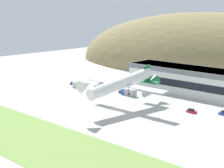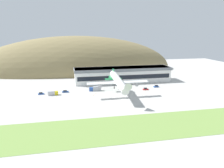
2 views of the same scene
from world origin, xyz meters
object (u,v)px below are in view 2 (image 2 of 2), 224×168
object	(u,v)px
service_car_0	(156,86)
box_truck	(53,93)
terminal_building	(123,74)
service_car_2	(41,94)
traffic_cone_0	(94,95)
traffic_cone_1	(96,93)
service_car_1	(146,89)
fuel_truck	(95,89)
service_car_3	(65,92)
cargo_airplane	(118,82)

from	to	relation	value
service_car_0	box_truck	xyz separation A→B (m)	(-76.71, -5.95, 0.72)
terminal_building	service_car_0	distance (m)	31.68
service_car_2	traffic_cone_0	bearing A→B (deg)	-15.34
box_truck	traffic_cone_0	world-z (taller)	box_truck
box_truck	traffic_cone_1	world-z (taller)	box_truck
service_car_1	box_truck	world-z (taller)	box_truck
terminal_building	service_car_1	bearing A→B (deg)	-70.87
terminal_building	fuel_truck	xyz separation A→B (m)	(-26.49, -24.02, -5.48)
terminal_building	fuel_truck	bearing A→B (deg)	-137.79
service_car_1	traffic_cone_1	distance (m)	37.23
terminal_building	service_car_1	size ratio (longest dim) A/B	20.27
service_car_0	box_truck	bearing A→B (deg)	-175.56
service_car_3	traffic_cone_0	world-z (taller)	service_car_3
cargo_airplane	service_car_1	world-z (taller)	cargo_airplane
traffic_cone_0	service_car_0	bearing A→B (deg)	13.79
service_car_0	service_car_1	size ratio (longest dim) A/B	0.99
cargo_airplane	box_truck	distance (m)	45.17
cargo_airplane	traffic_cone_1	distance (m)	19.78
service_car_2	service_car_3	bearing A→B (deg)	6.62
traffic_cone_0	terminal_building	bearing A→B (deg)	50.64
traffic_cone_0	traffic_cone_1	xyz separation A→B (m)	(1.86, 3.36, 0.00)
cargo_airplane	fuel_truck	xyz separation A→B (m)	(-12.69, 18.43, -8.97)
service_car_0	traffic_cone_0	size ratio (longest dim) A/B	6.80
box_truck	service_car_2	bearing A→B (deg)	157.17
box_truck	traffic_cone_1	size ratio (longest dim) A/B	11.82
service_car_0	traffic_cone_1	size ratio (longest dim) A/B	6.80
service_car_1	box_truck	bearing A→B (deg)	-179.89
cargo_airplane	service_car_1	xyz separation A→B (m)	(23.83, 13.54, -9.84)
service_car_0	service_car_2	world-z (taller)	service_car_0
cargo_airplane	traffic_cone_0	size ratio (longest dim) A/B	78.89
fuel_truck	service_car_1	bearing A→B (deg)	-7.62
service_car_2	terminal_building	bearing A→B (deg)	21.89
cargo_airplane	service_car_0	xyz separation A→B (m)	(34.55, 19.36, -9.80)
service_car_2	traffic_cone_1	size ratio (longest dim) A/B	6.69
fuel_truck	box_truck	size ratio (longest dim) A/B	1.24
service_car_1	box_truck	xyz separation A→B (m)	(-65.99, -0.13, 0.75)
terminal_building	fuel_truck	world-z (taller)	terminal_building
box_truck	traffic_cone_0	size ratio (longest dim) A/B	11.82
service_car_3	traffic_cone_1	distance (m)	22.17
terminal_building	service_car_3	bearing A→B (deg)	-153.48
fuel_truck	box_truck	distance (m)	29.90
service_car_0	fuel_truck	distance (m)	47.26
terminal_building	traffic_cone_1	world-z (taller)	terminal_building
terminal_building	traffic_cone_1	xyz separation A→B (m)	(-27.08, -31.92, -6.70)
terminal_building	cargo_airplane	distance (m)	44.78
service_car_1	fuel_truck	distance (m)	36.85
service_car_1	cargo_airplane	bearing A→B (deg)	-150.39
cargo_airplane	service_car_3	distance (m)	39.94
service_car_3	fuel_truck	world-z (taller)	fuel_truck
cargo_airplane	terminal_building	bearing A→B (deg)	71.99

